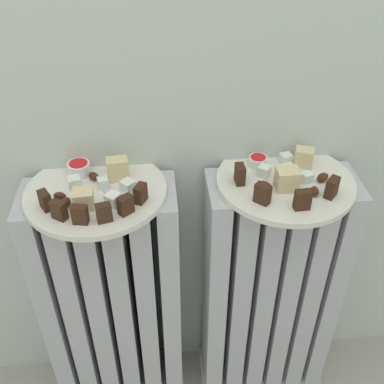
% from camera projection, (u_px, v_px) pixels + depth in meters
% --- Properties ---
extents(radiator_left, '(0.33, 0.14, 0.67)m').
position_uv_depth(radiator_left, '(114.00, 306.00, 1.12)').
color(radiator_left, '#B2B2B7').
rests_on(radiator_left, ground_plane).
extents(radiator_right, '(0.33, 0.14, 0.67)m').
position_uv_depth(radiator_right, '(268.00, 294.00, 1.15)').
color(radiator_right, '#B2B2B7').
rests_on(radiator_right, ground_plane).
extents(plate_left, '(0.28, 0.28, 0.01)m').
position_uv_depth(plate_left, '(96.00, 192.00, 0.91)').
color(plate_left, silver).
rests_on(plate_left, radiator_left).
extents(plate_right, '(0.28, 0.28, 0.01)m').
position_uv_depth(plate_right, '(285.00, 181.00, 0.94)').
color(plate_right, silver).
rests_on(plate_right, radiator_right).
extents(dark_cake_slice_left_0, '(0.03, 0.03, 0.04)m').
position_uv_depth(dark_cake_slice_left_0, '(45.00, 200.00, 0.85)').
color(dark_cake_slice_left_0, '#382114').
rests_on(dark_cake_slice_left_0, plate_left).
extents(dark_cake_slice_left_1, '(0.03, 0.03, 0.04)m').
position_uv_depth(dark_cake_slice_left_1, '(59.00, 210.00, 0.83)').
color(dark_cake_slice_left_1, '#382114').
rests_on(dark_cake_slice_left_1, plate_left).
extents(dark_cake_slice_left_2, '(0.03, 0.02, 0.04)m').
position_uv_depth(dark_cake_slice_left_2, '(80.00, 215.00, 0.82)').
color(dark_cake_slice_left_2, '#382114').
rests_on(dark_cake_slice_left_2, plate_left).
extents(dark_cake_slice_left_3, '(0.03, 0.02, 0.04)m').
position_uv_depth(dark_cake_slice_left_3, '(104.00, 213.00, 0.82)').
color(dark_cake_slice_left_3, '#382114').
rests_on(dark_cake_slice_left_3, plate_left).
extents(dark_cake_slice_left_4, '(0.03, 0.03, 0.04)m').
position_uv_depth(dark_cake_slice_left_4, '(126.00, 205.00, 0.84)').
color(dark_cake_slice_left_4, '#382114').
rests_on(dark_cake_slice_left_4, plate_left).
extents(dark_cake_slice_left_5, '(0.03, 0.03, 0.04)m').
position_uv_depth(dark_cake_slice_left_5, '(140.00, 193.00, 0.87)').
color(dark_cake_slice_left_5, '#382114').
rests_on(dark_cake_slice_left_5, plate_left).
extents(marble_cake_slice_left_0, '(0.04, 0.04, 0.04)m').
position_uv_depth(marble_cake_slice_left_0, '(84.00, 199.00, 0.86)').
color(marble_cake_slice_left_0, beige).
rests_on(marble_cake_slice_left_0, plate_left).
extents(marble_cake_slice_left_1, '(0.05, 0.04, 0.05)m').
position_uv_depth(marble_cake_slice_left_1, '(118.00, 169.00, 0.93)').
color(marble_cake_slice_left_1, beige).
rests_on(marble_cake_slice_left_1, plate_left).
extents(turkish_delight_left_0, '(0.02, 0.02, 0.02)m').
position_uv_depth(turkish_delight_left_0, '(103.00, 183.00, 0.91)').
color(turkish_delight_left_0, white).
rests_on(turkish_delight_left_0, plate_left).
extents(turkish_delight_left_1, '(0.03, 0.03, 0.02)m').
position_uv_depth(turkish_delight_left_1, '(113.00, 200.00, 0.86)').
color(turkish_delight_left_1, white).
rests_on(turkish_delight_left_1, plate_left).
extents(turkish_delight_left_2, '(0.03, 0.03, 0.02)m').
position_uv_depth(turkish_delight_left_2, '(75.00, 182.00, 0.91)').
color(turkish_delight_left_2, white).
rests_on(turkish_delight_left_2, plate_left).
extents(turkish_delight_left_3, '(0.03, 0.03, 0.02)m').
position_uv_depth(turkish_delight_left_3, '(128.00, 186.00, 0.90)').
color(turkish_delight_left_3, white).
rests_on(turkish_delight_left_3, plate_left).
extents(medjool_date_left_0, '(0.03, 0.03, 0.02)m').
position_uv_depth(medjool_date_left_0, '(94.00, 176.00, 0.93)').
color(medjool_date_left_0, '#3D1E0F').
rests_on(medjool_date_left_0, plate_left).
extents(medjool_date_left_1, '(0.02, 0.03, 0.02)m').
position_uv_depth(medjool_date_left_1, '(66.00, 202.00, 0.86)').
color(medjool_date_left_1, '#3D1E0F').
rests_on(medjool_date_left_1, plate_left).
extents(medjool_date_left_2, '(0.03, 0.02, 0.02)m').
position_uv_depth(medjool_date_left_2, '(60.00, 196.00, 0.88)').
color(medjool_date_left_2, '#3D1E0F').
rests_on(medjool_date_left_2, plate_left).
extents(jam_bowl_left, '(0.05, 0.05, 0.03)m').
position_uv_depth(jam_bowl_left, '(79.00, 168.00, 0.94)').
color(jam_bowl_left, white).
rests_on(jam_bowl_left, plate_left).
extents(dark_cake_slice_right_0, '(0.02, 0.03, 0.04)m').
position_uv_depth(dark_cake_slice_right_0, '(240.00, 174.00, 0.92)').
color(dark_cake_slice_right_0, '#382114').
rests_on(dark_cake_slice_right_0, plate_right).
extents(dark_cake_slice_right_1, '(0.03, 0.03, 0.04)m').
position_uv_depth(dark_cake_slice_right_1, '(263.00, 194.00, 0.87)').
color(dark_cake_slice_right_1, '#382114').
rests_on(dark_cake_slice_right_1, plate_right).
extents(dark_cake_slice_right_2, '(0.03, 0.02, 0.04)m').
position_uv_depth(dark_cake_slice_right_2, '(303.00, 200.00, 0.85)').
color(dark_cake_slice_right_2, '#382114').
rests_on(dark_cake_slice_right_2, plate_right).
extents(dark_cake_slice_right_3, '(0.03, 0.03, 0.04)m').
position_uv_depth(dark_cake_slice_right_3, '(332.00, 188.00, 0.88)').
color(dark_cake_slice_right_3, '#382114').
rests_on(dark_cake_slice_right_3, plate_right).
extents(marble_cake_slice_right_0, '(0.04, 0.04, 0.04)m').
position_uv_depth(marble_cake_slice_right_0, '(287.00, 179.00, 0.90)').
color(marble_cake_slice_right_0, beige).
rests_on(marble_cake_slice_right_0, plate_right).
extents(marble_cake_slice_right_1, '(0.05, 0.04, 0.04)m').
position_uv_depth(marble_cake_slice_right_1, '(304.00, 157.00, 0.97)').
color(marble_cake_slice_right_1, beige).
rests_on(marble_cake_slice_right_1, plate_right).
extents(turkish_delight_right_0, '(0.03, 0.03, 0.02)m').
position_uv_depth(turkish_delight_right_0, '(288.00, 171.00, 0.94)').
color(turkish_delight_right_0, white).
rests_on(turkish_delight_right_0, plate_right).
extents(turkish_delight_right_1, '(0.03, 0.03, 0.02)m').
position_uv_depth(turkish_delight_right_1, '(286.00, 159.00, 0.98)').
color(turkish_delight_right_1, white).
rests_on(turkish_delight_right_1, plate_right).
extents(turkish_delight_right_2, '(0.03, 0.03, 0.02)m').
position_uv_depth(turkish_delight_right_2, '(264.00, 171.00, 0.94)').
color(turkish_delight_right_2, white).
rests_on(turkish_delight_right_2, plate_right).
extents(turkish_delight_right_3, '(0.02, 0.02, 0.02)m').
position_uv_depth(turkish_delight_right_3, '(307.00, 177.00, 0.93)').
color(turkish_delight_right_3, white).
rests_on(turkish_delight_right_3, plate_right).
extents(medjool_date_right_0, '(0.03, 0.03, 0.02)m').
position_uv_depth(medjool_date_right_0, '(323.00, 177.00, 0.93)').
color(medjool_date_right_0, '#3D1E0F').
rests_on(medjool_date_right_0, plate_right).
extents(medjool_date_right_1, '(0.02, 0.03, 0.02)m').
position_uv_depth(medjool_date_right_1, '(315.00, 191.00, 0.89)').
color(medjool_date_right_1, '#3D1E0F').
rests_on(medjool_date_right_1, plate_right).
extents(medjool_date_right_2, '(0.03, 0.03, 0.02)m').
position_uv_depth(medjool_date_right_2, '(265.00, 185.00, 0.91)').
color(medjool_date_right_2, '#3D1E0F').
rests_on(medjool_date_right_2, plate_right).
extents(jam_bowl_right, '(0.04, 0.04, 0.02)m').
position_uv_depth(jam_bowl_right, '(258.00, 161.00, 0.97)').
color(jam_bowl_right, white).
rests_on(jam_bowl_right, plate_right).
extents(fork, '(0.05, 0.09, 0.00)m').
position_uv_depth(fork, '(113.00, 198.00, 0.88)').
color(fork, '#B7B7BC').
rests_on(fork, plate_left).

